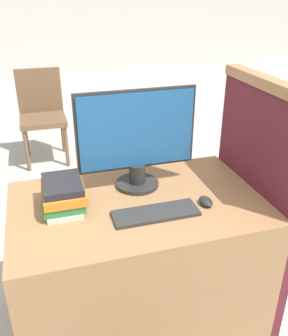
% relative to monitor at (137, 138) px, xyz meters
% --- Properties ---
extents(desk, '(1.17, 0.74, 0.74)m').
position_rel_monitor_xyz_m(desk, '(-0.04, -0.15, -0.62)').
color(desk, '#9E7047').
rests_on(desk, ground_plane).
extents(carrel_divider, '(0.07, 0.70, 1.28)m').
position_rel_monitor_xyz_m(carrel_divider, '(0.57, -0.17, -0.35)').
color(carrel_divider, '#5B1E28').
rests_on(carrel_divider, ground_plane).
extents(monitor, '(0.58, 0.22, 0.49)m').
position_rel_monitor_xyz_m(monitor, '(0.00, 0.00, 0.00)').
color(monitor, '#282828').
rests_on(monitor, desk).
extents(keyboard, '(0.38, 0.13, 0.02)m').
position_rel_monitor_xyz_m(keyboard, '(0.01, -0.28, -0.25)').
color(keyboard, '#2D2D2D').
rests_on(keyboard, desk).
extents(mouse, '(0.06, 0.09, 0.03)m').
position_rel_monitor_xyz_m(mouse, '(0.25, -0.27, -0.24)').
color(mouse, '#262626').
rests_on(mouse, desk).
extents(book_stack, '(0.19, 0.24, 0.14)m').
position_rel_monitor_xyz_m(book_stack, '(-0.37, -0.11, -0.19)').
color(book_stack, silver).
rests_on(book_stack, desk).
extents(far_chair, '(0.44, 0.44, 0.91)m').
position_rel_monitor_xyz_m(far_chair, '(-0.39, 2.16, -0.48)').
color(far_chair, brown).
rests_on(far_chair, ground_plane).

